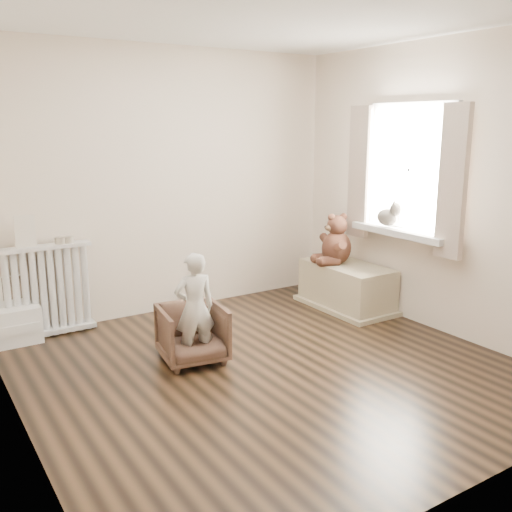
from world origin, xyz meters
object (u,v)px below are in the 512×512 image
toy_vanity (16,312)px  toy_bench (347,289)px  armchair (193,334)px  teddy_bear (337,243)px  radiator (48,294)px  child (195,308)px  plush_cat (388,216)px

toy_vanity → toy_bench: 3.17m
armchair → teddy_bear: (1.90, 0.49, 0.44)m
toy_vanity → teddy_bear: teddy_bear is taller
radiator → child: bearing=-56.8°
toy_bench → radiator: bearing=163.4°
child → plush_cat: bearing=-170.3°
toy_bench → teddy_bear: bearing=118.4°
radiator → toy_bench: 2.91m
radiator → plush_cat: plush_cat is taller
plush_cat → toy_bench: bearing=111.7°
radiator → toy_bench: size_ratio=0.85×
toy_bench → toy_vanity: bearing=165.4°
toy_bench → plush_cat: (0.14, -0.39, 0.80)m
toy_vanity → toy_bench: bearing=-14.6°
armchair → child: (0.00, -0.05, 0.23)m
radiator → child: 1.51m
toy_vanity → armchair: size_ratio=1.16×
toy_vanity → plush_cat: (3.21, -1.19, 0.72)m
child → plush_cat: 2.17m
radiator → toy_bench: radiator is taller
radiator → plush_cat: 3.23m
radiator → toy_vanity: (-0.28, -0.03, -0.11)m
toy_bench → plush_cat: size_ratio=3.28×
radiator → teddy_bear: size_ratio=1.62×
toy_vanity → plush_cat: bearing=-20.4°
child → teddy_bear: (1.90, 0.54, 0.21)m
child → teddy_bear: bearing=-155.4°
plush_cat → radiator: bearing=159.5°
radiator → plush_cat: (2.93, -1.22, 0.61)m
plush_cat → armchair: bearing=-178.2°
toy_vanity → armchair: bearing=-46.8°
teddy_bear → plush_cat: 0.64m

